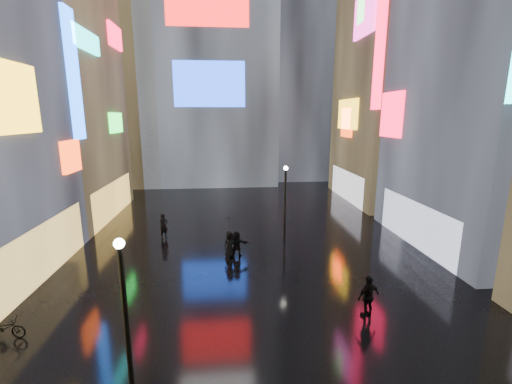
{
  "coord_description": "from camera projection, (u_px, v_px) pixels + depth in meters",
  "views": [
    {
      "loc": [
        -1.42,
        -3.59,
        8.48
      ],
      "look_at": [
        0.0,
        12.0,
        5.0
      ],
      "focal_mm": 24.0,
      "sensor_mm": 36.0,
      "label": 1
    }
  ],
  "objects": [
    {
      "name": "lamp_far",
      "position": [
        285.0,
        198.0,
        23.51
      ],
      "size": [
        0.3,
        0.3,
        5.2
      ],
      "color": "black",
      "rests_on": "ground"
    },
    {
      "name": "pedestrian_4",
      "position": [
        230.0,
        244.0,
        20.92
      ],
      "size": [
        0.94,
        0.82,
        1.63
      ],
      "primitive_type": "imported",
      "rotation": [
        0.0,
        0.0,
        0.46
      ],
      "color": "black",
      "rests_on": "ground"
    },
    {
      "name": "tower_flank_left",
      "position": [
        121.0,
        79.0,
        42.22
      ],
      "size": [
        10.0,
        10.0,
        26.0
      ],
      "primitive_type": "cube",
      "color": "black",
      "rests_on": "ground"
    },
    {
      "name": "tower_main",
      "position": [
        210.0,
        15.0,
        43.38
      ],
      "size": [
        16.0,
        14.2,
        42.0
      ],
      "color": "black",
      "rests_on": "ground"
    },
    {
      "name": "lamp_near",
      "position": [
        125.0,
        312.0,
        9.87
      ],
      "size": [
        0.3,
        0.3,
        5.2
      ],
      "color": "black",
      "rests_on": "ground"
    },
    {
      "name": "pedestrian_5",
      "position": [
        237.0,
        244.0,
        21.0
      ],
      "size": [
        1.54,
        0.69,
        1.6
      ],
      "primitive_type": "imported",
      "rotation": [
        0.0,
        0.0,
        2.99
      ],
      "color": "black",
      "rests_on": "ground"
    },
    {
      "name": "building_left_far",
      "position": [
        38.0,
        84.0,
        26.93
      ],
      "size": [
        10.28,
        12.0,
        22.0
      ],
      "color": "black",
      "rests_on": "ground"
    },
    {
      "name": "umbrella_2",
      "position": [
        229.0,
        224.0,
        20.64
      ],
      "size": [
        1.16,
        1.18,
        0.95
      ],
      "primitive_type": "imported",
      "rotation": [
        0.0,
        0.0,
        3.27
      ],
      "color": "black",
      "rests_on": "pedestrian_4"
    },
    {
      "name": "building_right_far",
      "position": [
        404.0,
        58.0,
        33.0
      ],
      "size": [
        10.28,
        12.0,
        28.0
      ],
      "color": "black",
      "rests_on": "ground"
    },
    {
      "name": "tower_flank_right",
      "position": [
        298.0,
        53.0,
        47.28
      ],
      "size": [
        12.0,
        12.0,
        34.0
      ],
      "primitive_type": "cube",
      "color": "black",
      "rests_on": "ground"
    },
    {
      "name": "pedestrian_6",
      "position": [
        164.0,
        226.0,
        24.12
      ],
      "size": [
        0.77,
        0.76,
        1.79
      ],
      "primitive_type": "imported",
      "rotation": [
        0.0,
        0.0,
        0.77
      ],
      "color": "black",
      "rests_on": "ground"
    },
    {
      "name": "pedestrian_3",
      "position": [
        368.0,
        296.0,
        14.65
      ],
      "size": [
        1.19,
        0.8,
        1.87
      ],
      "primitive_type": "imported",
      "rotation": [
        0.0,
        0.0,
        3.48
      ],
      "color": "black",
      "rests_on": "ground"
    },
    {
      "name": "bicycle",
      "position": [
        4.0,
        328.0,
        13.3
      ],
      "size": [
        1.69,
        0.73,
        0.86
      ],
      "primitive_type": "imported",
      "rotation": [
        0.0,
        0.0,
        1.47
      ],
      "color": "black",
      "rests_on": "ground"
    },
    {
      "name": "ground",
      "position": [
        246.0,
        235.0,
        24.9
      ],
      "size": [
        140.0,
        140.0,
        0.0
      ],
      "primitive_type": "plane",
      "color": "black",
      "rests_on": "ground"
    }
  ]
}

